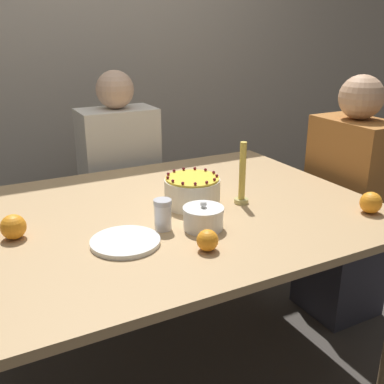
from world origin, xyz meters
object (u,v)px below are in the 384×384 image
(cake, at_px, (192,191))
(candle, at_px, (242,179))
(sugar_shaker, at_px, (163,214))
(sugar_bowl, at_px, (203,218))
(person_man_blue_shirt, at_px, (121,198))
(person_woman_floral, at_px, (346,216))

(cake, relative_size, candle, 0.87)
(cake, bearing_deg, candle, -22.48)
(cake, distance_m, sugar_shaker, 0.25)
(cake, xyz_separation_m, sugar_bowl, (-0.07, -0.21, -0.02))
(sugar_shaker, xyz_separation_m, person_man_blue_shirt, (0.17, 0.94, -0.29))
(cake, distance_m, candle, 0.20)
(sugar_bowl, bearing_deg, person_woman_floral, 13.68)
(sugar_shaker, bearing_deg, person_man_blue_shirt, 80.07)
(candle, distance_m, person_woman_floral, 0.78)
(sugar_shaker, xyz_separation_m, person_woman_floral, (1.08, 0.17, -0.29))
(cake, bearing_deg, sugar_shaker, -141.32)
(cake, height_order, sugar_shaker, cake)
(person_man_blue_shirt, bearing_deg, sugar_shaker, 80.07)
(sugar_bowl, height_order, candle, candle)
(cake, distance_m, sugar_bowl, 0.23)
(cake, height_order, person_woman_floral, person_woman_floral)
(person_man_blue_shirt, xyz_separation_m, person_woman_floral, (0.91, -0.77, 0.00))
(sugar_bowl, bearing_deg, cake, 72.22)
(candle, relative_size, person_man_blue_shirt, 0.20)
(sugar_bowl, distance_m, sugar_shaker, 0.14)
(sugar_bowl, xyz_separation_m, candle, (0.25, 0.14, 0.06))
(candle, bearing_deg, person_man_blue_shirt, 103.76)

